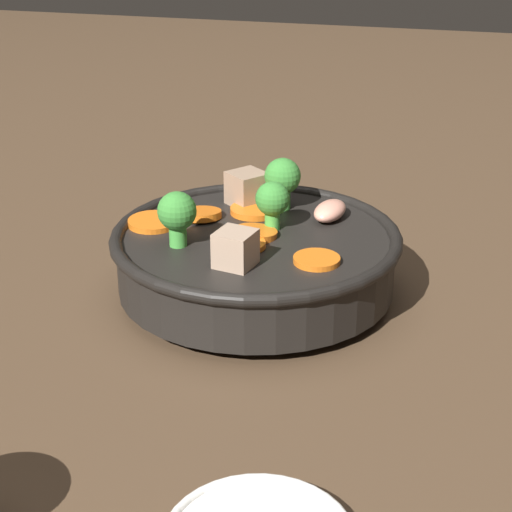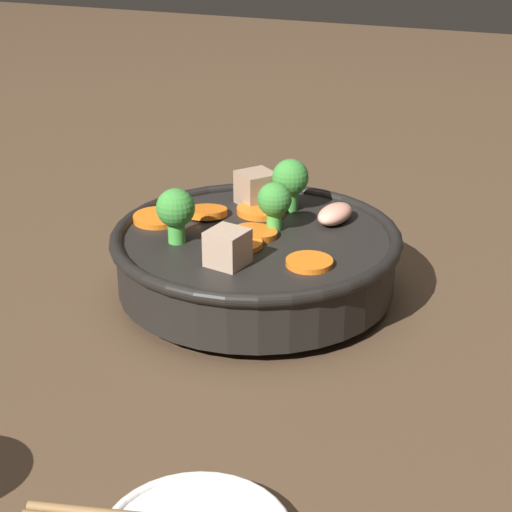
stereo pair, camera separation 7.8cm
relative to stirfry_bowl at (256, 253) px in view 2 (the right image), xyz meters
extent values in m
plane|color=#4C3826|center=(0.00, 0.00, -0.04)|extent=(3.00, 3.00, 0.00)
cylinder|color=black|center=(0.00, 0.00, -0.04)|extent=(0.14, 0.14, 0.01)
cylinder|color=black|center=(0.00, 0.00, -0.01)|extent=(0.25, 0.25, 0.05)
torus|color=black|center=(0.00, 0.00, 0.02)|extent=(0.27, 0.27, 0.01)
cylinder|color=brown|center=(0.00, 0.00, 0.00)|extent=(0.24, 0.24, 0.03)
cylinder|color=orange|center=(-0.07, 0.04, 0.02)|extent=(0.06, 0.06, 0.00)
cylinder|color=orange|center=(0.00, 0.00, 0.02)|extent=(0.06, 0.06, 0.01)
cylinder|color=orange|center=(0.02, -0.05, 0.02)|extent=(0.06, 0.06, 0.01)
cylinder|color=orange|center=(0.00, 0.03, 0.02)|extent=(0.05, 0.05, 0.01)
cylinder|color=orange|center=(0.10, 0.00, 0.02)|extent=(0.07, 0.07, 0.01)
cylinder|color=orange|center=(0.06, -0.03, 0.02)|extent=(0.05, 0.05, 0.01)
cylinder|color=green|center=(0.06, 0.04, 0.03)|extent=(0.02, 0.02, 0.02)
sphere|color=#388433|center=(0.06, 0.04, 0.05)|extent=(0.03, 0.03, 0.03)
cylinder|color=green|center=(-0.01, -0.02, 0.03)|extent=(0.01, 0.01, 0.02)
sphere|color=#388433|center=(-0.01, -0.02, 0.05)|extent=(0.03, 0.03, 0.03)
cylinder|color=green|center=(-0.01, -0.07, 0.03)|extent=(0.02, 0.02, 0.02)
sphere|color=#388433|center=(-0.01, -0.07, 0.05)|extent=(0.04, 0.04, 0.04)
cube|color=tan|center=(-0.01, 0.07, 0.03)|extent=(0.04, 0.04, 0.03)
cube|color=#9E7F66|center=(0.03, -0.08, 0.03)|extent=(0.05, 0.05, 0.03)
ellipsoid|color=#EA9E84|center=(-0.06, -0.06, 0.03)|extent=(0.04, 0.05, 0.02)
camera|label=1|loc=(-0.19, 0.69, 0.32)|focal=60.00mm
camera|label=2|loc=(-0.27, 0.66, 0.32)|focal=60.00mm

